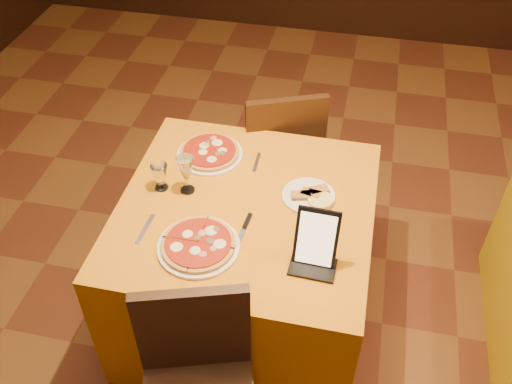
% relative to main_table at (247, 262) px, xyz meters
% --- Properties ---
extents(main_table, '(1.10, 1.10, 0.75)m').
position_rel_main_table_xyz_m(main_table, '(0.00, 0.00, 0.00)').
color(main_table, orange).
rests_on(main_table, floor).
extents(chair_main_far, '(0.48, 0.48, 0.91)m').
position_rel_main_table_xyz_m(chair_main_far, '(0.00, 0.78, 0.08)').
color(chair_main_far, black).
rests_on(chair_main_far, floor).
extents(pizza_near, '(0.33, 0.33, 0.03)m').
position_rel_main_table_xyz_m(pizza_near, '(-0.13, -0.28, 0.39)').
color(pizza_near, white).
rests_on(pizza_near, main_table).
extents(pizza_far, '(0.31, 0.31, 0.03)m').
position_rel_main_table_xyz_m(pizza_far, '(-0.24, 0.30, 0.39)').
color(pizza_far, white).
rests_on(pizza_far, main_table).
extents(cutlet_dish, '(0.23, 0.23, 0.03)m').
position_rel_main_table_xyz_m(cutlet_dish, '(0.26, 0.11, 0.39)').
color(cutlet_dish, white).
rests_on(cutlet_dish, main_table).
extents(wine_glass, '(0.09, 0.09, 0.19)m').
position_rel_main_table_xyz_m(wine_glass, '(-0.27, 0.04, 0.47)').
color(wine_glass, '#F6F88D').
rests_on(wine_glass, main_table).
extents(water_glass, '(0.07, 0.07, 0.13)m').
position_rel_main_table_xyz_m(water_glass, '(-0.39, 0.03, 0.44)').
color(water_glass, silver).
rests_on(water_glass, main_table).
extents(tablet, '(0.17, 0.10, 0.23)m').
position_rel_main_table_xyz_m(tablet, '(0.33, -0.23, 0.49)').
color(tablet, black).
rests_on(tablet, main_table).
extents(knife, '(0.04, 0.24, 0.01)m').
position_rel_main_table_xyz_m(knife, '(0.02, -0.18, 0.38)').
color(knife, '#B7B7BE').
rests_on(knife, main_table).
extents(fork_near, '(0.03, 0.17, 0.01)m').
position_rel_main_table_xyz_m(fork_near, '(-0.38, -0.23, 0.38)').
color(fork_near, silver).
rests_on(fork_near, main_table).
extents(fork_far, '(0.02, 0.14, 0.01)m').
position_rel_main_table_xyz_m(fork_far, '(-0.01, 0.29, 0.38)').
color(fork_far, silver).
rests_on(fork_far, main_table).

